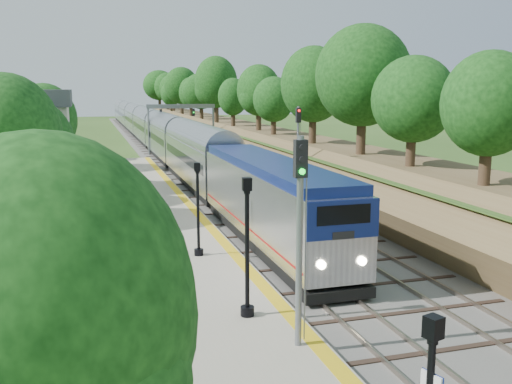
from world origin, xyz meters
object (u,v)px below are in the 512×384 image
object	(u,v)px
train	(148,129)
signal_platform	(300,220)
signal_gantry	(181,116)
lamppost_far	(198,214)
signal_farside	(298,142)
station_building	(12,144)
lamppost_mid	(247,255)

from	to	relation	value
train	signal_platform	distance (m)	70.15
signal_gantry	lamppost_far	bearing A→B (deg)	-98.24
lamppost_far	signal_gantry	bearing A→B (deg)	81.76
train	signal_farside	world-z (taller)	signal_farside
signal_gantry	signal_farside	distance (m)	30.86
train	signal_platform	size ratio (longest dim) A/B	21.38
signal_platform	signal_farside	distance (m)	25.86
signal_farside	signal_platform	bearing A→B (deg)	-110.61
train	signal_gantry	bearing A→B (deg)	-80.78
station_building	lamppost_mid	xyz separation A→B (m)	(10.23, -27.21, -1.57)
station_building	lamppost_mid	world-z (taller)	station_building
lamppost_far	signal_farside	world-z (taller)	signal_farside
station_building	lamppost_mid	bearing A→B (deg)	-69.39
signal_gantry	signal_farside	xyz separation A→B (m)	(3.73, -30.63, -0.62)
train	signal_farside	bearing A→B (deg)	-82.30
lamppost_mid	lamppost_far	xyz separation A→B (m)	(-0.23, 7.60, -0.19)
train	lamppost_mid	xyz separation A→B (m)	(-3.76, -67.43, 0.34)
station_building	lamppost_far	world-z (taller)	station_building
lamppost_mid	signal_platform	xyz separation A→B (m)	(0.86, -2.63, 1.76)
signal_gantry	lamppost_mid	world-z (taller)	signal_gantry
station_building	signal_gantry	world-z (taller)	station_building
station_building	train	size ratio (longest dim) A/B	0.06
lamppost_far	signal_platform	world-z (taller)	signal_platform
lamppost_mid	train	bearing A→B (deg)	86.81
station_building	lamppost_far	xyz separation A→B (m)	(10.01, -19.61, -1.76)
signal_gantry	signal_farside	bearing A→B (deg)	-83.06
train	signal_platform	bearing A→B (deg)	-92.37
station_building	train	distance (m)	42.62
signal_gantry	lamppost_far	distance (m)	45.14
signal_platform	lamppost_far	bearing A→B (deg)	96.08
signal_gantry	lamppost_mid	bearing A→B (deg)	-96.81
station_building	lamppost_far	distance (m)	22.09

